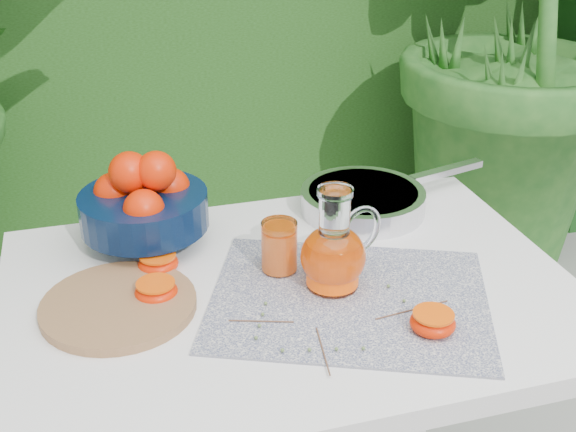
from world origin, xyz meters
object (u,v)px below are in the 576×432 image
object	(u,v)px
white_table	(291,324)
cutting_board	(119,305)
juice_pitcher	(334,253)
fruit_bowl	(144,202)
saute_pan	(364,199)

from	to	relation	value
white_table	cutting_board	xyz separation A→B (m)	(-0.30, 0.01, 0.09)
juice_pitcher	cutting_board	bearing A→B (deg)	174.94
white_table	fruit_bowl	bearing A→B (deg)	134.64
white_table	saute_pan	distance (m)	0.35
fruit_bowl	saute_pan	size ratio (longest dim) A/B	0.54
white_table	juice_pitcher	size ratio (longest dim) A/B	5.33
cutting_board	juice_pitcher	world-z (taller)	juice_pitcher
cutting_board	saute_pan	xyz separation A→B (m)	(0.53, 0.23, 0.02)
juice_pitcher	fruit_bowl	bearing A→B (deg)	139.88
white_table	juice_pitcher	distance (m)	0.17
saute_pan	juice_pitcher	bearing A→B (deg)	-121.28
cutting_board	fruit_bowl	world-z (taller)	fruit_bowl
cutting_board	juice_pitcher	bearing A→B (deg)	-5.06
white_table	cutting_board	world-z (taller)	cutting_board
saute_pan	white_table	bearing A→B (deg)	-133.62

